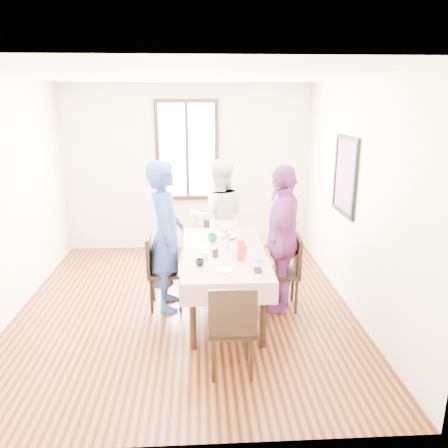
{
  "coord_description": "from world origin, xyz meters",
  "views": [
    {
      "loc": [
        0.19,
        -4.9,
        2.46
      ],
      "look_at": [
        0.46,
        -0.19,
        1.1
      ],
      "focal_mm": 34.94,
      "sensor_mm": 36.0,
      "label": 1
    }
  ],
  "objects": [
    {
      "name": "right_wall",
      "position": [
        2.0,
        0.0,
        1.35
      ],
      "size": [
        0.0,
        4.5,
        4.5
      ],
      "primitive_type": "plane",
      "rotation": [
        1.57,
        0.0,
        -1.57
      ],
      "color": "beige",
      "rests_on": "ground"
    },
    {
      "name": "ground",
      "position": [
        0.0,
        0.0,
        0.0
      ],
      "size": [
        4.5,
        4.5,
        0.0
      ],
      "primitive_type": "plane",
      "color": "black",
      "rests_on": "ground"
    },
    {
      "name": "jam_jar",
      "position": [
        0.35,
        -0.33,
        0.81
      ],
      "size": [
        0.07,
        0.07,
        0.1
      ],
      "primitive_type": "cylinder",
      "color": "black",
      "rests_on": "tablecloth"
    },
    {
      "name": "flower_vase",
      "position": [
        0.5,
        -0.08,
        0.82
      ],
      "size": [
        0.06,
        0.06,
        0.12
      ],
      "primitive_type": "cylinder",
      "color": "silver",
      "rests_on": "tablecloth"
    },
    {
      "name": "person_right",
      "position": [
        1.13,
        -0.09,
        0.88
      ],
      "size": [
        0.7,
        1.11,
        1.76
      ],
      "primitive_type": "imported",
      "rotation": [
        0.0,
        0.0,
        -1.85
      ],
      "color": "#752E73",
      "rests_on": "ground"
    },
    {
      "name": "juice_carton",
      "position": [
        0.63,
        -0.44,
        0.88
      ],
      "size": [
        0.07,
        0.07,
        0.23
      ],
      "primitive_type": "cube",
      "color": "red",
      "rests_on": "tablecloth"
    },
    {
      "name": "plate_near",
      "position": [
        0.44,
        -0.73,
        0.77
      ],
      "size": [
        0.2,
        0.2,
        0.01
      ],
      "primitive_type": "cylinder",
      "color": "white",
      "rests_on": "tablecloth"
    },
    {
      "name": "person_left",
      "position": [
        -0.21,
        0.02,
        0.9
      ],
      "size": [
        0.47,
        0.68,
        1.8
      ],
      "primitive_type": "imported",
      "rotation": [
        0.0,
        0.0,
        1.64
      ],
      "color": "navy",
      "rests_on": "ground"
    },
    {
      "name": "chair_far",
      "position": [
        0.46,
        1.06,
        0.46
      ],
      "size": [
        0.44,
        0.44,
        0.91
      ],
      "primitive_type": "cube",
      "rotation": [
        0.0,
        0.0,
        3.18
      ],
      "color": "black",
      "rests_on": "ground"
    },
    {
      "name": "drinking_glass",
      "position": [
        0.24,
        -0.41,
        0.81
      ],
      "size": [
        0.06,
        0.06,
        0.09
      ],
      "primitive_type": "cylinder",
      "color": "silver",
      "rests_on": "tablecloth"
    },
    {
      "name": "tablecloth",
      "position": [
        0.46,
        -0.14,
        0.76
      ],
      "size": [
        0.95,
        1.87,
        0.01
      ],
      "primitive_type": "cube",
      "color": "#5A0D13",
      "rests_on": "dining_table"
    },
    {
      "name": "plate_far",
      "position": [
        0.48,
        0.52,
        0.77
      ],
      "size": [
        0.2,
        0.2,
        0.01
      ],
      "primitive_type": "cylinder",
      "color": "white",
      "rests_on": "tablecloth"
    },
    {
      "name": "smartphone",
      "position": [
        0.78,
        -0.77,
        0.77
      ],
      "size": [
        0.08,
        0.16,
        0.01
      ],
      "primitive_type": "cube",
      "color": "black",
      "rests_on": "tablecloth"
    },
    {
      "name": "butter_lid",
      "position": [
        0.81,
        -0.62,
        0.83
      ],
      "size": [
        0.12,
        0.12,
        0.01
      ],
      "primitive_type": "cylinder",
      "color": "blue",
      "rests_on": "butter_tub"
    },
    {
      "name": "person_far",
      "position": [
        0.46,
        1.04,
        0.83
      ],
      "size": [
        0.85,
        0.69,
        1.67
      ],
      "primitive_type": "imported",
      "rotation": [
        0.0,
        0.0,
        3.21
      ],
      "color": "beige",
      "rests_on": "ground"
    },
    {
      "name": "art_poster",
      "position": [
        1.98,
        0.3,
        1.55
      ],
      "size": [
        0.04,
        0.76,
        0.96
      ],
      "primitive_type": "cube",
      "color": "red",
      "rests_on": "right_wall"
    },
    {
      "name": "chair_left",
      "position": [
        -0.23,
        0.02,
        0.46
      ],
      "size": [
        0.43,
        0.43,
        0.91
      ],
      "primitive_type": "cube",
      "rotation": [
        0.0,
        0.0,
        -1.54
      ],
      "color": "black",
      "rests_on": "ground"
    },
    {
      "name": "window_pane",
      "position": [
        0.0,
        2.24,
        1.65
      ],
      "size": [
        0.9,
        0.02,
        1.5
      ],
      "primitive_type": "cube",
      "color": "white",
      "rests_on": "back_wall"
    },
    {
      "name": "chair_right",
      "position": [
        1.15,
        -0.09,
        0.46
      ],
      "size": [
        0.45,
        0.45,
        0.91
      ],
      "primitive_type": "cube",
      "rotation": [
        0.0,
        0.0,
        1.49
      ],
      "color": "black",
      "rests_on": "ground"
    },
    {
      "name": "serving_bowl",
      "position": [
        0.55,
        0.31,
        0.79
      ],
      "size": [
        0.29,
        0.29,
        0.05
      ],
      "primitive_type": "imported",
      "rotation": [
        0.0,
        0.0,
        -0.43
      ],
      "color": "white",
      "rests_on": "tablecloth"
    },
    {
      "name": "dining_table",
      "position": [
        0.46,
        -0.14,
        0.38
      ],
      "size": [
        0.83,
        1.75,
        0.75
      ],
      "primitive_type": "cube",
      "color": "black",
      "rests_on": "ground"
    },
    {
      "name": "butter_tub",
      "position": [
        0.81,
        -0.62,
        0.79
      ],
      "size": [
        0.12,
        0.12,
        0.06
      ],
      "primitive_type": "cylinder",
      "color": "white",
      "rests_on": "tablecloth"
    },
    {
      "name": "flower_bunch",
      "position": [
        0.5,
        -0.08,
        0.94
      ],
      "size": [
        0.09,
        0.09,
        0.1
      ],
      "primitive_type": null,
      "color": "yellow",
      "rests_on": "flower_vase"
    },
    {
      "name": "mug_black",
      "position": [
        0.18,
        -0.6,
        0.8
      ],
      "size": [
        0.11,
        0.11,
        0.07
      ],
      "primitive_type": "imported",
      "rotation": [
        0.0,
        0.0,
        0.19
      ],
      "color": "black",
      "rests_on": "tablecloth"
    },
    {
      "name": "window_frame",
      "position": [
        0.0,
        2.23,
        1.65
      ],
      "size": [
        1.02,
        0.06,
        1.62
      ],
      "primitive_type": "cube",
      "color": "black",
      "rests_on": "back_wall"
    },
    {
      "name": "plate_left",
      "position": [
        0.2,
        -0.02,
        0.77
      ],
      "size": [
        0.2,
        0.2,
        0.01
      ],
      "primitive_type": "cylinder",
      "color": "white",
      "rests_on": "tablecloth"
    },
    {
      "name": "mug_green",
      "position": [
        0.34,
        0.21,
        0.81
      ],
      "size": [
        0.16,
        0.16,
        0.09
      ],
      "primitive_type": "imported",
      "rotation": [
        0.0,
        0.0,
        -0.6
      ],
      "color": "#0C7226",
      "rests_on": "tablecloth"
    },
    {
      "name": "chair_near",
      "position": [
        0.46,
        -1.34,
        0.46
      ],
      "size": [
        0.42,
        0.42,
        0.91
      ],
      "primitive_type": "cube",
      "rotation": [
        0.0,
        0.0,
        -0.0
      ],
      "color": "black",
      "rests_on": "ground"
    },
    {
      "name": "back_wall",
      "position": [
        0.0,
        2.25,
        1.35
      ],
      "size": [
        4.0,
        0.0,
        4.0
      ],
      "primitive_type": "plane",
      "rotation": [
        1.57,
        0.0,
        0.0
      ],
      "color": "beige",
      "rests_on": "ground"
    },
    {
      "name": "mug_flag",
      "position": [
        0.68,
        -0.25,
        0.81
      ],
      "size": [
        0.1,
        0.1,
        0.09
      ],
      "primitive_type": "imported",
      "rotation": [
        0.0,
        0.0,
        0.09
      ],
      "color": "red",
      "rests_on": "tablecloth"
    }
  ]
}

